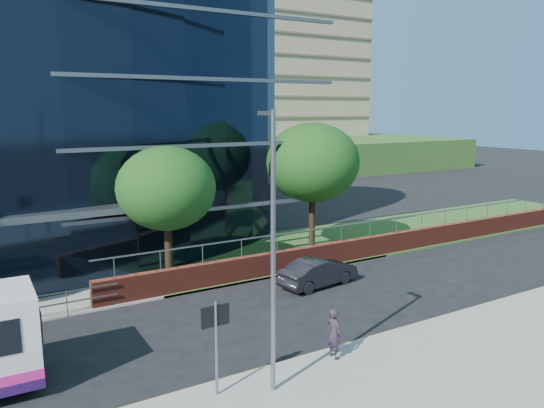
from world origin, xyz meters
TOP-DOWN VIEW (x-y plane):
  - grass_verge at (24.00, 11.00)m, footprint 36.00×8.00m
  - retaining_wall at (20.00, 7.30)m, footprint 34.00×0.40m
  - apartment_block at (32.00, 57.21)m, footprint 60.00×42.00m
  - street_sign at (4.50, -1.59)m, footprint 0.85×0.09m
  - tree_far_c at (7.00, 9.00)m, footprint 4.62×4.62m
  - tree_far_d at (16.00, 10.00)m, footprint 5.28×5.28m
  - tree_dist_e at (24.00, 40.00)m, footprint 4.62×4.62m
  - tree_dist_f at (40.00, 42.00)m, footprint 4.29×4.29m
  - streetlight_east at (6.00, -2.17)m, footprint 0.15×0.77m
  - parked_car at (12.81, 4.94)m, footprint 4.15×1.93m
  - pedestrian at (8.75, -1.50)m, footprint 0.41×0.62m

SIDE VIEW (x-z plane):
  - grass_verge at x=24.00m, z-range 0.00..0.12m
  - retaining_wall at x=20.00m, z-range -0.44..1.67m
  - parked_car at x=12.81m, z-range 0.00..1.32m
  - pedestrian at x=8.75m, z-range 0.15..1.84m
  - street_sign at x=4.50m, z-range 0.75..3.55m
  - tree_dist_f at x=40.00m, z-range 1.19..7.23m
  - streetlight_east at x=6.00m, z-range 0.44..8.44m
  - tree_far_c at x=7.00m, z-range 1.28..7.79m
  - tree_dist_e at x=24.00m, z-range 1.28..7.79m
  - tree_far_d at x=16.00m, z-range 1.47..8.91m
  - apartment_block at x=32.00m, z-range -3.89..26.11m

